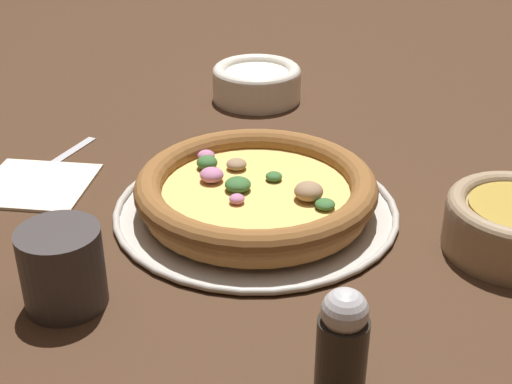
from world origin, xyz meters
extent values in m
plane|color=#3D2616|center=(0.00, 0.00, 0.00)|extent=(3.00, 3.00, 0.00)
cylinder|color=#B7B2A8|center=(0.00, 0.00, 0.00)|extent=(0.31, 0.31, 0.01)
torus|color=#B7B2A8|center=(0.00, 0.00, 0.01)|extent=(0.32, 0.32, 0.01)
cylinder|color=#BC7F42|center=(0.00, 0.00, 0.02)|extent=(0.25, 0.25, 0.02)
torus|color=brown|center=(0.00, 0.00, 0.03)|extent=(0.27, 0.27, 0.03)
cylinder|color=#B7381E|center=(0.00, 0.00, 0.03)|extent=(0.22, 0.22, 0.00)
cylinder|color=#E5B75B|center=(0.00, 0.00, 0.03)|extent=(0.21, 0.21, 0.00)
ellipsoid|color=#33602D|center=(0.07, -0.05, 0.03)|extent=(0.03, 0.03, 0.01)
ellipsoid|color=#8E7051|center=(-0.02, 0.05, 0.04)|extent=(0.03, 0.03, 0.01)
ellipsoid|color=#B26B93|center=(-0.02, -0.03, 0.03)|extent=(0.02, 0.02, 0.01)
ellipsoid|color=#B26B93|center=(-0.05, 0.02, 0.04)|extent=(0.04, 0.04, 0.02)
ellipsoid|color=#8E7051|center=(0.05, -0.03, 0.04)|extent=(0.04, 0.04, 0.02)
ellipsoid|color=#B26B93|center=(-0.05, 0.08, 0.04)|extent=(0.02, 0.02, 0.01)
ellipsoid|color=#33602D|center=(-0.02, 0.00, 0.04)|extent=(0.04, 0.04, 0.01)
ellipsoid|color=#33602D|center=(-0.05, 0.06, 0.04)|extent=(0.03, 0.03, 0.02)
ellipsoid|color=#33602D|center=(0.02, 0.02, 0.03)|extent=(0.03, 0.03, 0.01)
cylinder|color=silver|center=(0.04, 0.35, 0.02)|extent=(0.14, 0.14, 0.04)
torus|color=silver|center=(0.04, 0.35, 0.04)|extent=(0.14, 0.14, 0.02)
cylinder|color=#383333|center=(-0.19, -0.15, 0.04)|extent=(0.08, 0.08, 0.08)
cube|color=beige|center=(-0.26, 0.09, 0.00)|extent=(0.15, 0.15, 0.01)
cube|color=#B7B7BC|center=(-0.24, 0.17, 0.00)|extent=(0.08, 0.12, 0.00)
cube|color=#B7B7BC|center=(-0.28, 0.09, 0.00)|extent=(0.04, 0.05, 0.00)
cylinder|color=black|center=(0.04, -0.28, 0.04)|extent=(0.04, 0.04, 0.07)
sphere|color=#B2B2B7|center=(0.04, -0.28, 0.08)|extent=(0.04, 0.04, 0.04)
camera|label=1|loc=(-0.07, -0.69, 0.41)|focal=50.00mm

